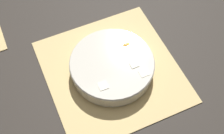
{
  "coord_description": "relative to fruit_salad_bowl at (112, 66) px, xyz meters",
  "views": [
    {
      "loc": [
        -0.21,
        -0.48,
        0.85
      ],
      "look_at": [
        0.0,
        0.0,
        0.03
      ],
      "focal_mm": 50.0,
      "sensor_mm": 36.0,
      "label": 1
    }
  ],
  "objects": [
    {
      "name": "bamboo_mat_center",
      "position": [
        -0.0,
        0.0,
        -0.03
      ],
      "size": [
        0.41,
        0.42,
        0.01
      ],
      "color": "#D6B775",
      "rests_on": "ground_plane"
    },
    {
      "name": "ground_plane",
      "position": [
        -0.0,
        0.0,
        -0.04
      ],
      "size": [
        6.0,
        6.0,
        0.0
      ],
      "primitive_type": "plane",
      "color": "#2D2823"
    },
    {
      "name": "fruit_salad_bowl",
      "position": [
        0.0,
        0.0,
        0.0
      ],
      "size": [
        0.26,
        0.26,
        0.05
      ],
      "color": "silver",
      "rests_on": "bamboo_mat_center"
    }
  ]
}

